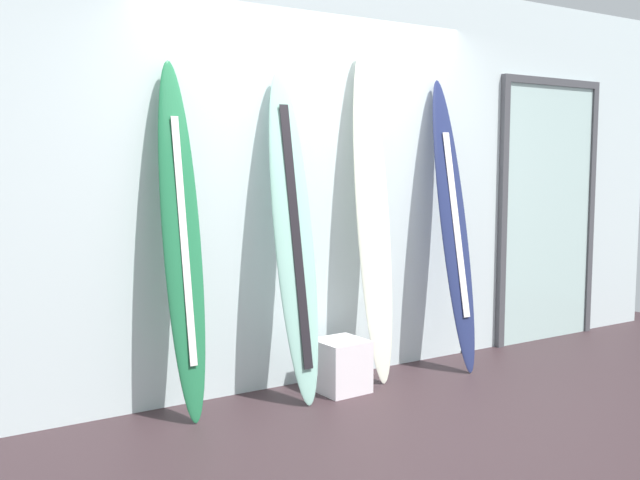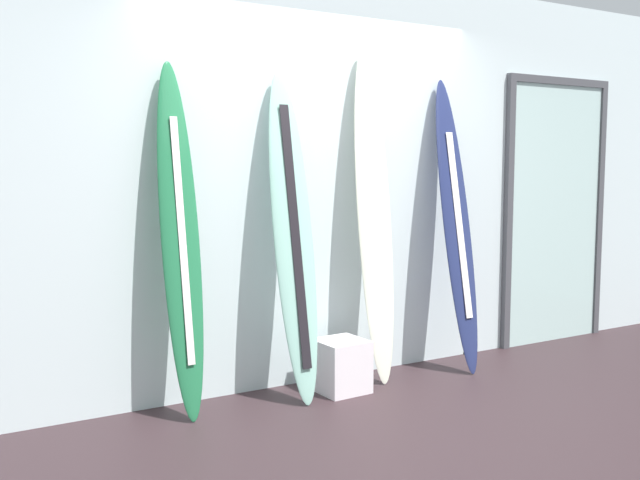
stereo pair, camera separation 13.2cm
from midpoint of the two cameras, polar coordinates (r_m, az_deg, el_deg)
The scene contains 8 objects.
ground at distance 4.21m, azimuth 9.31°, elevation -15.12°, with size 8.00×8.00×0.04m, color #322427.
wall_back at distance 5.00m, azimuth -0.02°, elevation 4.91°, with size 7.20×0.20×2.80m, color silver.
surfboard_emerald at distance 4.28m, azimuth -10.06°, elevation -0.23°, with size 0.25×0.38×2.10m.
surfboard_seafoam at distance 4.55m, azimuth -1.30°, elevation 0.34°, with size 0.28×0.47×2.09m.
surfboard_ivory at distance 4.95m, azimuth 5.05°, elevation 1.90°, with size 0.27×0.34×2.28m.
surfboard_navy at distance 5.33m, azimuth 11.42°, elevation 1.00°, with size 0.25×0.48×2.12m.
display_block_left at distance 4.84m, azimuth 2.48°, elevation -9.85°, with size 0.32×0.32×0.35m.
glass_door at distance 6.41m, azimuth 18.58°, elevation 2.46°, with size 1.15×0.06×2.21m.
Camera 2 is at (-2.48, -3.04, 1.49)m, focal length 40.66 mm.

